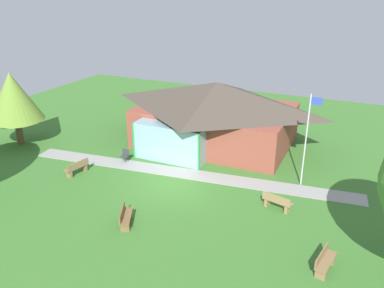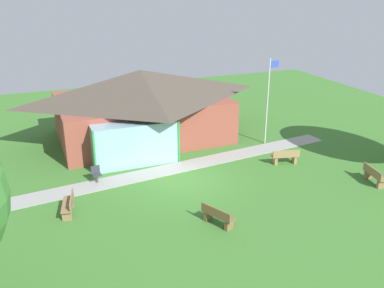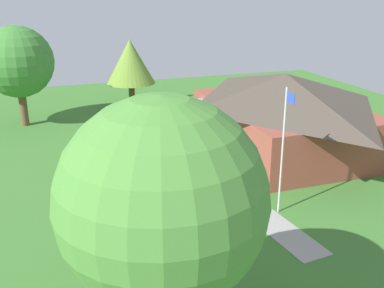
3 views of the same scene
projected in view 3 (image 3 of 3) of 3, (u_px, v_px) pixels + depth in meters
The scene contains 12 objects.
ground_plane at pixel (167, 164), 23.46m from camera, with size 44.00×44.00×0.00m, color #3D752D.
pavilion at pixel (280, 111), 25.03m from camera, with size 11.17×8.74×4.35m.
footpath at pixel (193, 161), 23.89m from camera, with size 20.14×1.30×0.03m, color #999993.
flagpole at pixel (283, 146), 17.57m from camera, with size 0.64×0.08×5.25m.
bench_mid_left at pixel (121, 128), 28.09m from camera, with size 0.72×1.56×0.84m.
bench_front_center at pixel (78, 166), 22.15m from camera, with size 1.05×1.54×0.84m.
bench_lawn_far_right at pixel (124, 263), 14.45m from camera, with size 0.71×1.56×0.84m.
bench_mid_right at pixel (202, 208), 18.03m from camera, with size 1.56×0.78×0.84m.
patio_chair_west at pixel (168, 131), 27.42m from camera, with size 0.49×0.49×0.86m.
tree_west_hedge at pixel (130, 62), 33.78m from camera, with size 3.68×3.68×5.10m.
tree_far_east at pixel (162, 201), 9.99m from camera, with size 4.82×4.82×6.74m.
tree_lawn_corner at pixel (18, 62), 28.67m from camera, with size 4.58×4.58×6.53m.
Camera 3 is at (20.98, -5.87, 8.85)m, focal length 41.89 mm.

